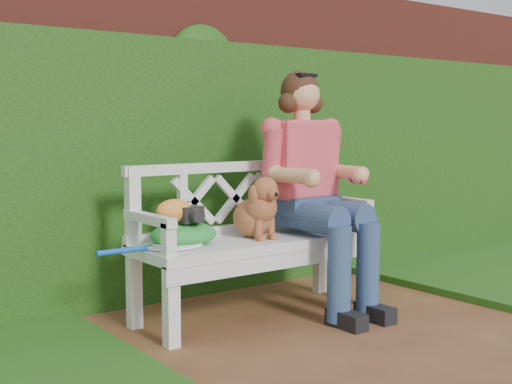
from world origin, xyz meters
TOP-DOWN VIEW (x-y plane):
  - ground at (0.00, 0.00)m, footprint 60.00×60.00m
  - brick_wall at (0.00, 1.90)m, footprint 10.00×0.30m
  - ivy_hedge at (0.00, 1.68)m, footprint 10.00×0.18m
  - garden_bench at (-0.18, 0.98)m, footprint 1.64×0.80m
  - seated_woman at (0.20, 0.96)m, footprint 0.87×1.00m
  - dog at (-0.19, 0.96)m, footprint 0.36×0.41m
  - tennis_racket at (-0.77, 0.97)m, footprint 0.68×0.37m
  - green_bag at (-0.67, 0.99)m, footprint 0.39×0.30m
  - camera_item at (-0.65, 0.95)m, footprint 0.15×0.12m
  - baseball_glove at (-0.73, 0.99)m, footprint 0.24×0.20m

SIDE VIEW (x-z plane):
  - ground at x=0.00m, z-range 0.00..0.00m
  - garden_bench at x=-0.18m, z-range 0.00..0.48m
  - tennis_racket at x=-0.77m, z-range 0.48..0.51m
  - green_bag at x=-0.67m, z-range 0.48..0.61m
  - camera_item at x=-0.65m, z-range 0.61..0.70m
  - dog at x=-0.19m, z-range 0.48..0.85m
  - baseball_glove at x=-0.73m, z-range 0.61..0.74m
  - seated_woman at x=0.20m, z-range 0.00..1.50m
  - ivy_hedge at x=0.00m, z-range 0.00..1.70m
  - brick_wall at x=0.00m, z-range 0.00..2.20m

